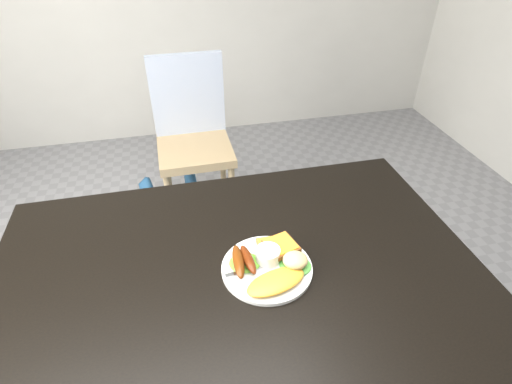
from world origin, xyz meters
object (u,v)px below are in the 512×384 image
(dining_table, at_px, (238,274))
(dining_chair, at_px, (195,150))
(person, at_px, (222,160))
(plate, at_px, (267,268))

(dining_table, bearing_deg, dining_chair, 90.95)
(person, bearing_deg, dining_chair, -102.90)
(dining_table, bearing_deg, person, 85.26)
(dining_table, height_order, plate, plate)
(dining_chair, bearing_deg, dining_table, -89.86)
(dining_table, relative_size, dining_chair, 3.24)
(person, relative_size, plate, 6.28)
(person, distance_m, plate, 0.63)
(dining_chair, relative_size, plate, 1.66)
(dining_chair, height_order, person, person)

